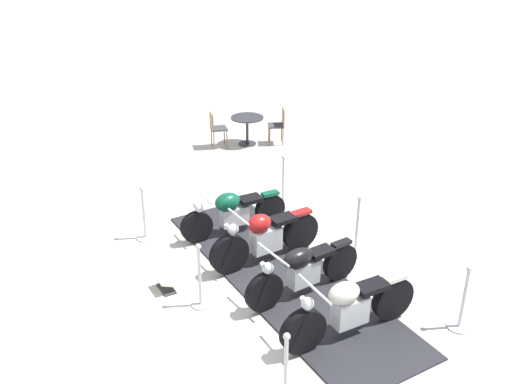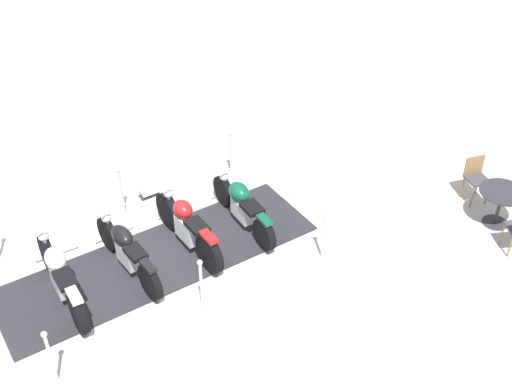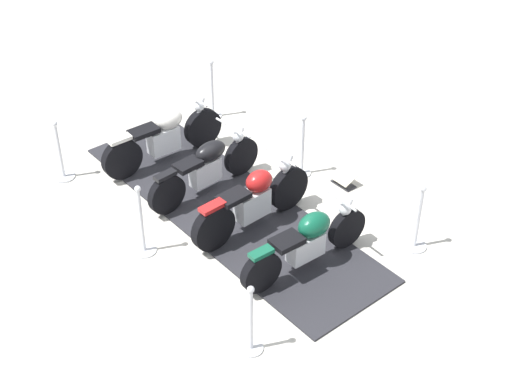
{
  "view_description": "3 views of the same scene",
  "coord_description": "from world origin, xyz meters",
  "px_view_note": "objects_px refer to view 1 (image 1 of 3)",
  "views": [
    {
      "loc": [
        3.1,
        -7.57,
        5.49
      ],
      "look_at": [
        -1.23,
        1.52,
        0.67
      ],
      "focal_mm": 40.93,
      "sensor_mm": 36.0,
      "label": 1
    },
    {
      "loc": [
        7.11,
        4.75,
        7.64
      ],
      "look_at": [
        -1.43,
        1.23,
        0.85
      ],
      "focal_mm": 45.1,
      "sensor_mm": 36.0,
      "label": 2
    },
    {
      "loc": [
        -2.92,
        8.66,
        7.01
      ],
      "look_at": [
        -0.6,
        0.57,
        0.85
      ],
      "focal_mm": 52.71,
      "sensor_mm": 36.0,
      "label": 3
    }
  ],
  "objects_px": {
    "stanchion_left_front": "(283,186)",
    "info_placard": "(166,285)",
    "motorcycle_maroon": "(265,237)",
    "cafe_chair_across_table": "(279,123)",
    "cafe_chair_near_table": "(216,127)",
    "stanchion_left_mid": "(356,236)",
    "stanchion_right_front": "(145,223)",
    "stanchion_right_rear": "(285,383)",
    "motorcycle_black": "(302,270)",
    "motorcycle_cream": "(349,307)",
    "stanchion_right_mid": "(200,285)",
    "stanchion_left_rear": "(462,310)",
    "cafe_table": "(247,124)",
    "motorcycle_forest": "(232,211)"
  },
  "relations": [
    {
      "from": "motorcycle_forest",
      "to": "motorcycle_black",
      "type": "distance_m",
      "value": 2.29
    },
    {
      "from": "motorcycle_black",
      "to": "stanchion_right_front",
      "type": "distance_m",
      "value": 3.32
    },
    {
      "from": "info_placard",
      "to": "motorcycle_black",
      "type": "bearing_deg",
      "value": -124.61
    },
    {
      "from": "motorcycle_cream",
      "to": "cafe_table",
      "type": "distance_m",
      "value": 7.87
    },
    {
      "from": "motorcycle_forest",
      "to": "motorcycle_maroon",
      "type": "height_order",
      "value": "motorcycle_maroon"
    },
    {
      "from": "motorcycle_maroon",
      "to": "cafe_chair_across_table",
      "type": "distance_m",
      "value": 5.81
    },
    {
      "from": "stanchion_right_mid",
      "to": "stanchion_right_front",
      "type": "bearing_deg",
      "value": 145.75
    },
    {
      "from": "motorcycle_cream",
      "to": "stanchion_right_mid",
      "type": "bearing_deg",
      "value": -47.08
    },
    {
      "from": "stanchion_left_front",
      "to": "info_placard",
      "type": "height_order",
      "value": "stanchion_left_front"
    },
    {
      "from": "motorcycle_black",
      "to": "stanchion_left_mid",
      "type": "bearing_deg",
      "value": -163.39
    },
    {
      "from": "cafe_table",
      "to": "stanchion_right_mid",
      "type": "bearing_deg",
      "value": -69.62
    },
    {
      "from": "stanchion_left_front",
      "to": "cafe_chair_near_table",
      "type": "bearing_deg",
      "value": 141.98
    },
    {
      "from": "stanchion_left_front",
      "to": "info_placard",
      "type": "distance_m",
      "value": 3.78
    },
    {
      "from": "motorcycle_cream",
      "to": "stanchion_right_mid",
      "type": "xyz_separation_m",
      "value": [
        -2.26,
        -0.27,
        -0.12
      ]
    },
    {
      "from": "stanchion_right_front",
      "to": "cafe_chair_across_table",
      "type": "height_order",
      "value": "stanchion_right_front"
    },
    {
      "from": "cafe_table",
      "to": "info_placard",
      "type": "bearing_deg",
      "value": -75.02
    },
    {
      "from": "stanchion_right_front",
      "to": "stanchion_left_front",
      "type": "bearing_deg",
      "value": 55.75
    },
    {
      "from": "motorcycle_maroon",
      "to": "stanchion_right_front",
      "type": "bearing_deg",
      "value": -52.23
    },
    {
      "from": "cafe_chair_near_table",
      "to": "stanchion_right_rear",
      "type": "bearing_deg",
      "value": -95.81
    },
    {
      "from": "motorcycle_black",
      "to": "stanchion_right_mid",
      "type": "relative_size",
      "value": 1.74
    },
    {
      "from": "stanchion_left_rear",
      "to": "stanchion_right_front",
      "type": "bearing_deg",
      "value": 178.15
    },
    {
      "from": "stanchion_left_front",
      "to": "info_placard",
      "type": "bearing_deg",
      "value": -96.82
    },
    {
      "from": "motorcycle_cream",
      "to": "cafe_table",
      "type": "height_order",
      "value": "motorcycle_cream"
    },
    {
      "from": "stanchion_right_front",
      "to": "cafe_chair_near_table",
      "type": "distance_m",
      "value": 4.83
    },
    {
      "from": "info_placard",
      "to": "motorcycle_maroon",
      "type": "bearing_deg",
      "value": -92.77
    },
    {
      "from": "motorcycle_cream",
      "to": "stanchion_left_front",
      "type": "height_order",
      "value": "stanchion_left_front"
    },
    {
      "from": "stanchion_left_mid",
      "to": "stanchion_left_front",
      "type": "bearing_deg",
      "value": 145.75
    },
    {
      "from": "motorcycle_cream",
      "to": "stanchion_left_mid",
      "type": "bearing_deg",
      "value": -130.12
    },
    {
      "from": "stanchion_left_mid",
      "to": "stanchion_right_mid",
      "type": "bearing_deg",
      "value": -124.25
    },
    {
      "from": "motorcycle_cream",
      "to": "cafe_chair_near_table",
      "type": "xyz_separation_m",
      "value": [
        -5.33,
        5.78,
        0.05
      ]
    },
    {
      "from": "info_placard",
      "to": "cafe_chair_across_table",
      "type": "height_order",
      "value": "cafe_chair_across_table"
    },
    {
      "from": "motorcycle_forest",
      "to": "stanchion_right_rear",
      "type": "height_order",
      "value": "stanchion_right_rear"
    },
    {
      "from": "motorcycle_cream",
      "to": "stanchion_left_rear",
      "type": "relative_size",
      "value": 1.8
    },
    {
      "from": "cafe_chair_near_table",
      "to": "motorcycle_forest",
      "type": "bearing_deg",
      "value": -97.36
    },
    {
      "from": "motorcycle_cream",
      "to": "stanchion_right_rear",
      "type": "height_order",
      "value": "stanchion_right_rear"
    },
    {
      "from": "cafe_chair_near_table",
      "to": "stanchion_left_mid",
      "type": "bearing_deg",
      "value": -76.62
    },
    {
      "from": "motorcycle_black",
      "to": "stanchion_right_front",
      "type": "bearing_deg",
      "value": -67.11
    },
    {
      "from": "stanchion_left_mid",
      "to": "stanchion_right_rear",
      "type": "xyz_separation_m",
      "value": [
        0.27,
        -3.86,
        0.03
      ]
    },
    {
      "from": "motorcycle_forest",
      "to": "cafe_chair_across_table",
      "type": "height_order",
      "value": "cafe_chair_across_table"
    },
    {
      "from": "stanchion_left_mid",
      "to": "motorcycle_forest",
      "type": "bearing_deg",
      "value": -172.07
    },
    {
      "from": "motorcycle_maroon",
      "to": "stanchion_left_mid",
      "type": "height_order",
      "value": "stanchion_left_mid"
    },
    {
      "from": "stanchion_left_front",
      "to": "stanchion_right_mid",
      "type": "distance_m",
      "value": 3.87
    },
    {
      "from": "stanchion_right_rear",
      "to": "cafe_table",
      "type": "relative_size",
      "value": 1.33
    },
    {
      "from": "motorcycle_black",
      "to": "stanchion_left_mid",
      "type": "distance_m",
      "value": 1.66
    },
    {
      "from": "motorcycle_forest",
      "to": "motorcycle_black",
      "type": "relative_size",
      "value": 0.93
    },
    {
      "from": "stanchion_left_front",
      "to": "stanchion_right_front",
      "type": "bearing_deg",
      "value": -124.25
    },
    {
      "from": "stanchion_right_rear",
      "to": "stanchion_right_front",
      "type": "bearing_deg",
      "value": 145.75
    },
    {
      "from": "motorcycle_black",
      "to": "stanchion_left_rear",
      "type": "distance_m",
      "value": 2.4
    },
    {
      "from": "motorcycle_cream",
      "to": "cafe_chair_across_table",
      "type": "relative_size",
      "value": 2.01
    },
    {
      "from": "cafe_table",
      "to": "stanchion_left_mid",
      "type": "bearing_deg",
      "value": -44.37
    }
  ]
}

